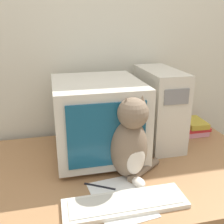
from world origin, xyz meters
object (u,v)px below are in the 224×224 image
keyboard (125,203)px  pen (100,186)px  crt_monitor (98,118)px  cat (131,142)px  computer_tower (159,107)px  book_stack (194,127)px

keyboard → pen: keyboard is taller
keyboard → crt_monitor: bearing=93.4°
crt_monitor → cat: 0.27m
computer_tower → book_stack: size_ratio=2.41×
book_stack → crt_monitor: bearing=-168.4°
crt_monitor → cat: (0.10, -0.25, -0.03)m
keyboard → pen: 0.16m
crt_monitor → cat: bearing=-67.8°
book_stack → pen: bearing=-147.9°
keyboard → pen: size_ratio=3.84×
cat → pen: (-0.15, -0.05, -0.17)m
computer_tower → cat: size_ratio=1.10×
crt_monitor → book_stack: (0.65, 0.13, -0.17)m
cat → book_stack: bearing=22.4°
keyboard → cat: bearing=68.2°
crt_monitor → keyboard: size_ratio=0.98×
crt_monitor → keyboard: (0.03, -0.44, -0.20)m
book_stack → keyboard: bearing=-137.1°
crt_monitor → keyboard: crt_monitor is taller
computer_tower → keyboard: bearing=-123.7°
cat → book_stack: (0.54, 0.38, -0.13)m
computer_tower → pen: 0.60m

